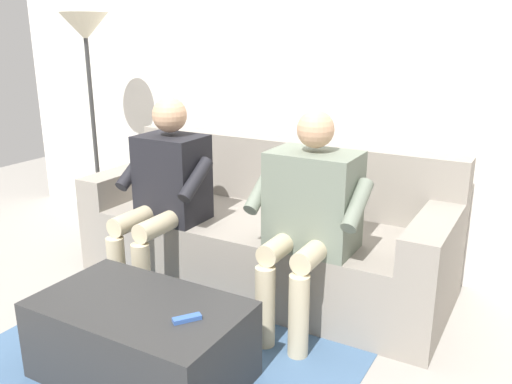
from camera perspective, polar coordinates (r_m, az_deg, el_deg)
The scene contains 9 objects.
ground_plane at distance 2.88m, azimuth -6.24°, elevation -14.68°, with size 8.00×8.00×0.00m, color gray.
back_wall at distance 3.56m, azimuth 5.36°, elevation 13.58°, with size 5.18×0.06×2.60m, color silver.
couch at distance 3.30m, azimuth 0.99°, elevation -4.67°, with size 2.22×0.83×0.84m.
coffee_table at distance 2.51m, azimuth -12.16°, elevation -15.21°, with size 0.93×0.55×0.37m.
person_left_seated at distance 2.69m, azimuth 5.71°, elevation -1.86°, with size 0.59×0.54×1.13m.
person_right_seated at distance 3.12m, azimuth -9.65°, elevation 0.62°, with size 0.53×0.61×1.14m.
remote_blue at distance 2.25m, azimuth -7.39°, elevation -13.27°, with size 0.12×0.04×0.02m, color #3860B7.
floor_rug at distance 2.68m, azimuth -10.10°, elevation -17.36°, with size 1.75×1.62×0.01m, color #426084.
floor_lamp at distance 3.94m, azimuth -17.67°, elevation 14.63°, with size 0.32×0.32×1.62m.
Camera 1 is at (-1.47, 2.57, 1.50)m, focal length 37.42 mm.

